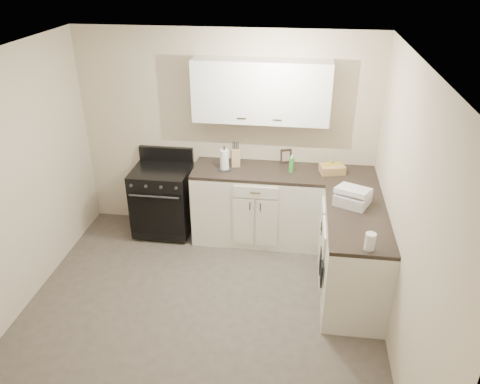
# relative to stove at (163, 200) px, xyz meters

# --- Properties ---
(floor) EXTENTS (3.60, 3.60, 0.00)m
(floor) POSITION_rel_stove_xyz_m (0.77, -1.48, -0.46)
(floor) COLOR #473F38
(floor) RESTS_ON ground
(ceiling) EXTENTS (3.60, 3.60, 0.00)m
(ceiling) POSITION_rel_stove_xyz_m (0.77, -1.48, 2.04)
(ceiling) COLOR white
(ceiling) RESTS_ON wall_back
(wall_back) EXTENTS (3.60, 0.00, 3.60)m
(wall_back) POSITION_rel_stove_xyz_m (0.77, 0.32, 0.79)
(wall_back) COLOR beige
(wall_back) RESTS_ON ground
(wall_right) EXTENTS (0.00, 3.60, 3.60)m
(wall_right) POSITION_rel_stove_xyz_m (2.57, -1.48, 0.79)
(wall_right) COLOR beige
(wall_right) RESTS_ON ground
(wall_left) EXTENTS (0.00, 3.60, 3.60)m
(wall_left) POSITION_rel_stove_xyz_m (-1.03, -1.48, 0.79)
(wall_left) COLOR beige
(wall_left) RESTS_ON ground
(wall_front) EXTENTS (3.60, 0.00, 3.60)m
(wall_front) POSITION_rel_stove_xyz_m (0.77, -3.28, 0.79)
(wall_front) COLOR beige
(wall_front) RESTS_ON ground
(base_cabinets_back) EXTENTS (1.55, 0.60, 0.90)m
(base_cabinets_back) POSITION_rel_stove_xyz_m (1.20, 0.02, -0.01)
(base_cabinets_back) COLOR silver
(base_cabinets_back) RESTS_ON floor
(base_cabinets_right) EXTENTS (0.60, 1.90, 0.90)m
(base_cabinets_right) POSITION_rel_stove_xyz_m (2.27, -0.63, -0.01)
(base_cabinets_right) COLOR silver
(base_cabinets_right) RESTS_ON floor
(countertop_back) EXTENTS (1.55, 0.60, 0.04)m
(countertop_back) POSITION_rel_stove_xyz_m (1.20, 0.02, 0.46)
(countertop_back) COLOR black
(countertop_back) RESTS_ON base_cabinets_back
(countertop_right) EXTENTS (0.60, 1.90, 0.04)m
(countertop_right) POSITION_rel_stove_xyz_m (2.27, -0.63, 0.46)
(countertop_right) COLOR black
(countertop_right) RESTS_ON base_cabinets_right
(upper_cabinets) EXTENTS (1.55, 0.30, 0.70)m
(upper_cabinets) POSITION_rel_stove_xyz_m (1.20, 0.18, 1.38)
(upper_cabinets) COLOR white
(upper_cabinets) RESTS_ON wall_back
(stove) EXTENTS (0.69, 0.59, 0.84)m
(stove) POSITION_rel_stove_xyz_m (0.00, 0.00, 0.00)
(stove) COLOR black
(stove) RESTS_ON floor
(knife_block) EXTENTS (0.12, 0.11, 0.22)m
(knife_block) POSITION_rel_stove_xyz_m (0.91, 0.10, 0.59)
(knife_block) COLOR tan
(knife_block) RESTS_ON countertop_back
(paper_towel) EXTENTS (0.11, 0.11, 0.24)m
(paper_towel) POSITION_rel_stove_xyz_m (0.80, -0.01, 0.60)
(paper_towel) COLOR white
(paper_towel) RESTS_ON countertop_back
(soap_bottle) EXTENTS (0.07, 0.07, 0.18)m
(soap_bottle) POSITION_rel_stove_xyz_m (1.58, 0.02, 0.57)
(soap_bottle) COLOR green
(soap_bottle) RESTS_ON countertop_back
(picture_frame) EXTENTS (0.14, 0.08, 0.17)m
(picture_frame) POSITION_rel_stove_xyz_m (1.50, 0.28, 0.57)
(picture_frame) COLOR black
(picture_frame) RESTS_ON countertop_back
(wicker_basket) EXTENTS (0.31, 0.24, 0.09)m
(wicker_basket) POSITION_rel_stove_xyz_m (2.05, 0.06, 0.53)
(wicker_basket) COLOR tan
(wicker_basket) RESTS_ON countertop_right
(countertop_grill) EXTENTS (0.41, 0.40, 0.12)m
(countertop_grill) POSITION_rel_stove_xyz_m (2.23, -0.66, 0.54)
(countertop_grill) COLOR silver
(countertop_grill) RESTS_ON countertop_right
(glass_jar) EXTENTS (0.12, 0.12, 0.16)m
(glass_jar) POSITION_rel_stove_xyz_m (2.31, -1.48, 0.56)
(glass_jar) COLOR silver
(glass_jar) RESTS_ON countertop_right
(oven_mitt_near) EXTENTS (0.02, 0.14, 0.24)m
(oven_mitt_near) POSITION_rel_stove_xyz_m (1.95, -1.25, -0.00)
(oven_mitt_near) COLOR black
(oven_mitt_near) RESTS_ON base_cabinets_right
(oven_mitt_far) EXTENTS (0.02, 0.15, 0.26)m
(oven_mitt_far) POSITION_rel_stove_xyz_m (1.95, -0.99, -0.03)
(oven_mitt_far) COLOR black
(oven_mitt_far) RESTS_ON base_cabinets_right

